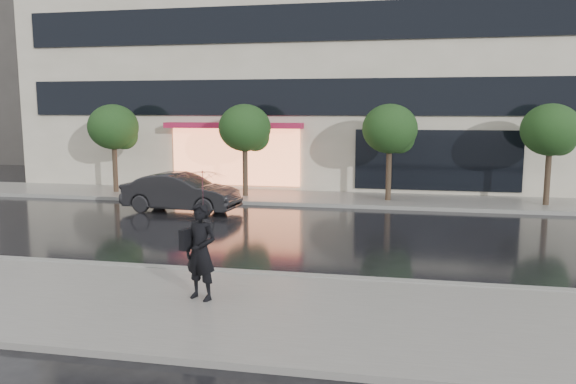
# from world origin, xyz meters

# --- Properties ---
(ground) EXTENTS (120.00, 120.00, 0.00)m
(ground) POSITION_xyz_m (0.00, 0.00, 0.00)
(ground) COLOR black
(ground) RESTS_ON ground
(sidewalk_near) EXTENTS (60.00, 4.50, 0.12)m
(sidewalk_near) POSITION_xyz_m (0.00, -3.25, 0.06)
(sidewalk_near) COLOR slate
(sidewalk_near) RESTS_ON ground
(sidewalk_far) EXTENTS (60.00, 3.50, 0.12)m
(sidewalk_far) POSITION_xyz_m (0.00, 10.25, 0.06)
(sidewalk_far) COLOR slate
(sidewalk_far) RESTS_ON ground
(curb_near) EXTENTS (60.00, 0.25, 0.14)m
(curb_near) POSITION_xyz_m (0.00, -1.00, 0.07)
(curb_near) COLOR gray
(curb_near) RESTS_ON ground
(curb_far) EXTENTS (60.00, 0.25, 0.14)m
(curb_far) POSITION_xyz_m (0.00, 8.50, 0.07)
(curb_far) COLOR gray
(curb_far) RESTS_ON ground
(office_building) EXTENTS (30.00, 12.76, 18.00)m
(office_building) POSITION_xyz_m (-0.00, 17.97, 9.00)
(office_building) COLOR beige
(office_building) RESTS_ON ground
(tree_far_west) EXTENTS (2.20, 2.20, 3.99)m
(tree_far_west) POSITION_xyz_m (-8.94, 10.03, 2.92)
(tree_far_west) COLOR #33261C
(tree_far_west) RESTS_ON ground
(tree_mid_west) EXTENTS (2.20, 2.20, 3.99)m
(tree_mid_west) POSITION_xyz_m (-2.94, 10.03, 2.92)
(tree_mid_west) COLOR #33261C
(tree_mid_west) RESTS_ON ground
(tree_mid_east) EXTENTS (2.20, 2.20, 3.99)m
(tree_mid_east) POSITION_xyz_m (3.06, 10.03, 2.92)
(tree_mid_east) COLOR #33261C
(tree_mid_east) RESTS_ON ground
(tree_far_east) EXTENTS (2.20, 2.20, 3.99)m
(tree_far_east) POSITION_xyz_m (9.06, 10.03, 2.92)
(tree_far_east) COLOR #33261C
(tree_far_east) RESTS_ON ground
(parked_car) EXTENTS (4.45, 1.87, 1.43)m
(parked_car) POSITION_xyz_m (-4.50, 6.53, 0.71)
(parked_car) COLOR black
(parked_car) RESTS_ON ground
(pedestrian_with_umbrella) EXTENTS (1.16, 1.17, 2.53)m
(pedestrian_with_umbrella) POSITION_xyz_m (-0.25, -2.95, 1.70)
(pedestrian_with_umbrella) COLOR black
(pedestrian_with_umbrella) RESTS_ON sidewalk_near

